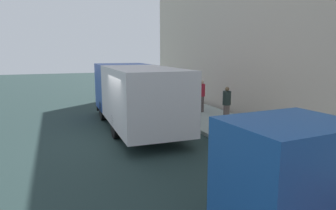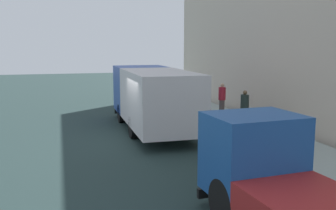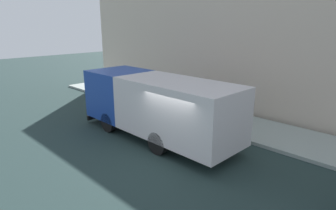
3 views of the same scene
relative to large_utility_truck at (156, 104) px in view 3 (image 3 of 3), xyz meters
name	(u,v)px [view 3 (image 3 of 3)]	position (x,y,z in m)	size (l,w,h in m)	color
ground	(178,156)	(-0.70, -1.98, -1.59)	(80.00, 80.00, 0.00)	#203231
sidewalk	(240,125)	(3.91, -1.98, -1.52)	(3.21, 30.00, 0.15)	#94A09B
building_facade	(271,9)	(6.01, -1.98, 4.12)	(0.50, 30.00, 11.43)	beige
large_utility_truck	(156,104)	(0.00, 0.00, 0.00)	(2.60, 8.08, 2.77)	#1C3D9A
pedestrian_walking	(189,94)	(4.14, 1.61, -0.52)	(0.49, 0.49, 1.75)	#554A47
pedestrian_standing	(226,102)	(4.18, -0.87, -0.58)	(0.50, 0.50, 1.64)	brown
traffic_cone_orange	(144,100)	(2.69, 4.00, -1.07)	(0.52, 0.52, 0.74)	orange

